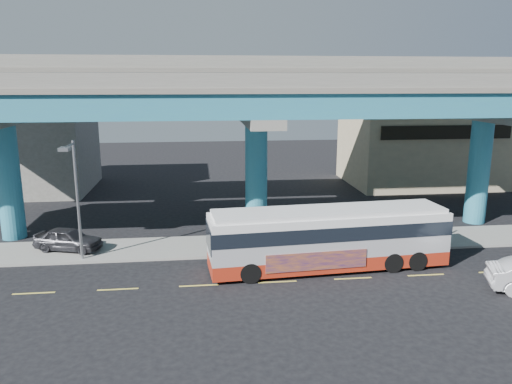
{
  "coord_description": "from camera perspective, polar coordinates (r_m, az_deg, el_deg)",
  "views": [
    {
      "loc": [
        -3.86,
        -23.95,
        10.15
      ],
      "look_at": [
        -0.6,
        4.0,
        3.79
      ],
      "focal_mm": 35.0,
      "sensor_mm": 36.0,
      "label": 1
    }
  ],
  "objects": [
    {
      "name": "stop_sign",
      "position": [
        32.44,
        19.17,
        -2.35
      ],
      "size": [
        0.58,
        0.61,
        2.7
      ],
      "rotation": [
        0.0,
        0.0,
        0.41
      ],
      "color": "gray",
      "rests_on": "sidewalk"
    },
    {
      "name": "ground",
      "position": [
        26.3,
        2.35,
        -9.98
      ],
      "size": [
        120.0,
        120.0,
        0.0
      ],
      "primitive_type": "plane",
      "color": "black",
      "rests_on": "ground"
    },
    {
      "name": "building_beige",
      "position": [
        52.2,
        18.23,
        4.78
      ],
      "size": [
        14.0,
        10.23,
        7.0
      ],
      "color": "tan",
      "rests_on": "ground"
    },
    {
      "name": "viaduct",
      "position": [
        33.3,
        0.01,
        10.99
      ],
      "size": [
        52.0,
        12.4,
        11.7
      ],
      "color": "teal",
      "rests_on": "ground"
    },
    {
      "name": "building_concrete",
      "position": [
        50.91,
        -25.19,
        5.15
      ],
      "size": [
        12.0,
        10.0,
        9.0
      ],
      "primitive_type": "cube",
      "color": "gray",
      "rests_on": "ground"
    },
    {
      "name": "transit_bus",
      "position": [
        27.49,
        8.31,
        -5.01
      ],
      "size": [
        13.24,
        3.78,
        3.36
      ],
      "rotation": [
        0.0,
        0.0,
        0.07
      ],
      "color": "#A22613",
      "rests_on": "ground"
    },
    {
      "name": "street_lamp",
      "position": [
        28.78,
        -20.09,
        0.87
      ],
      "size": [
        0.5,
        2.26,
        6.78
      ],
      "color": "gray",
      "rests_on": "sidewalk"
    },
    {
      "name": "lane_markings",
      "position": [
        26.03,
        2.45,
        -10.22
      ],
      "size": [
        58.0,
        0.12,
        0.01
      ],
      "color": "#D8C64C",
      "rests_on": "ground"
    },
    {
      "name": "parked_car",
      "position": [
        31.98,
        -20.68,
        -5.06
      ],
      "size": [
        3.88,
        4.93,
        1.37
      ],
      "primitive_type": "imported",
      "rotation": [
        0.0,
        0.0,
        1.27
      ],
      "color": "#2D2D32",
      "rests_on": "sidewalk"
    },
    {
      "name": "sidewalk",
      "position": [
        31.37,
        0.78,
        -6.01
      ],
      "size": [
        70.0,
        4.0,
        0.15
      ],
      "primitive_type": "cube",
      "color": "gray",
      "rests_on": "ground"
    }
  ]
}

